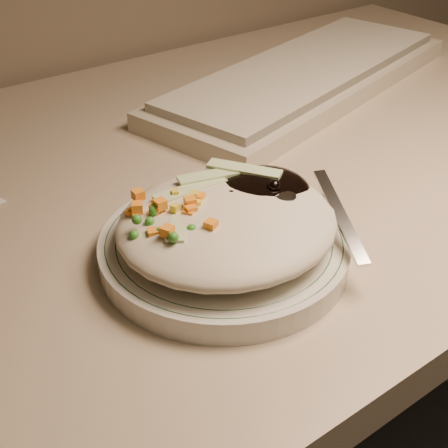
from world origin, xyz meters
TOP-DOWN VIEW (x-y plane):
  - desk at (0.00, 1.38)m, footprint 1.40×0.70m
  - plate at (-0.06, 1.22)m, footprint 0.22×0.22m
  - plate_rim at (-0.06, 1.22)m, footprint 0.21×0.21m
  - meal at (-0.05, 1.22)m, footprint 0.21×0.19m
  - keyboard at (0.27, 1.47)m, footprint 0.54×0.30m

SIDE VIEW (x-z plane):
  - desk at x=0.00m, z-range 0.17..0.91m
  - plate at x=-0.06m, z-range 0.74..0.76m
  - keyboard at x=0.27m, z-range 0.74..0.78m
  - plate_rim at x=-0.06m, z-range 0.76..0.76m
  - meal at x=-0.05m, z-range 0.76..0.81m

